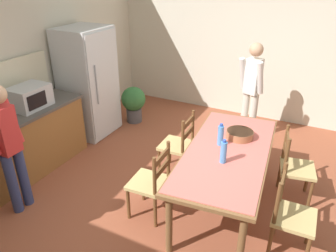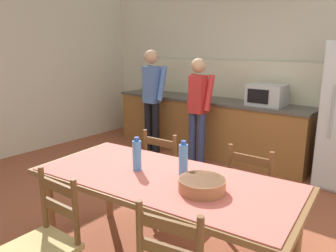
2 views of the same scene
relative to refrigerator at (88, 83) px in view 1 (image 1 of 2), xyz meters
The scene contains 15 objects.
ground_plane 2.69m from the refrigerator, 120.32° to the right, with size 8.32×8.32×0.00m, color brown.
wall_right 3.00m from the refrigerator, 47.87° to the right, with size 0.12×5.20×2.90m, color beige.
refrigerator is the anchor object (origin of this frame).
microwave 1.18m from the refrigerator, behind, with size 0.50×0.39×0.30m.
dining_table 2.80m from the refrigerator, 107.90° to the right, with size 2.11×1.10×0.77m.
bottle_near_centre 2.91m from the refrigerator, 112.49° to the right, with size 0.07×0.07×0.27m.
bottle_off_centre 2.65m from the refrigerator, 106.86° to the right, with size 0.07×0.07×0.27m.
serving_bowl 2.74m from the refrigerator, 100.50° to the right, with size 0.32×0.32×0.09m.
chair_side_near_right 3.41m from the refrigerator, 95.72° to the right, with size 0.49×0.47×0.91m.
chair_side_near_left 3.69m from the refrigerator, 109.78° to the right, with size 0.43×0.41×0.91m.
chair_side_far_left 2.44m from the refrigerator, 125.26° to the right, with size 0.44×0.42×0.91m.
chair_side_far_right 1.99m from the refrigerator, 104.32° to the right, with size 0.44×0.42×0.91m.
person_at_counter 2.05m from the refrigerator, 165.87° to the right, with size 0.39×0.27×1.56m.
person_by_table 2.65m from the refrigerator, 67.92° to the right, with size 0.34×0.45×1.59m.
potted_plant 0.94m from the refrigerator, 32.73° to the right, with size 0.44×0.44×0.67m.
Camera 1 is at (-2.71, -1.30, 2.67)m, focal length 35.00 mm.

